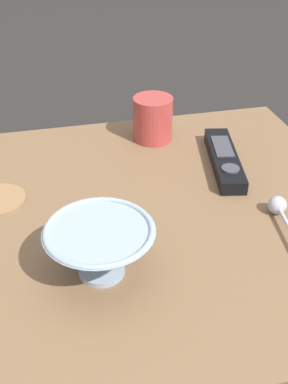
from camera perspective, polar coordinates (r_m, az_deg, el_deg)
ground_plane at (r=0.77m, az=2.14°, el=-4.79°), size 6.00×6.00×0.00m
table at (r=0.75m, az=2.18°, el=-3.43°), size 0.65×0.67×0.05m
cereal_bowl at (r=0.60m, az=-5.38°, el=-6.84°), size 0.14×0.14×0.07m
coffee_mug at (r=0.92m, az=1.09°, el=8.95°), size 0.08×0.08×0.09m
teaspoon at (r=0.74m, az=16.19°, el=-1.95°), size 0.13×0.04×0.03m
tv_remote_near at (r=0.86m, az=9.78°, el=4.01°), size 0.20×0.08×0.03m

